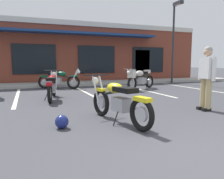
# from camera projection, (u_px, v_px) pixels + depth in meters

# --- Properties ---
(ground_plane) EXTENTS (80.00, 80.00, 0.00)m
(ground_plane) POSITION_uv_depth(u_px,v_px,m) (118.00, 109.00, 5.98)
(ground_plane) COLOR #3D3D42
(sidewalk_kerb) EXTENTS (22.00, 1.80, 0.14)m
(sidewalk_kerb) POSITION_uv_depth(u_px,v_px,m) (71.00, 84.00, 12.40)
(sidewalk_kerb) COLOR #A8A59E
(sidewalk_kerb) RESTS_ON ground_plane
(brick_storefront_building) EXTENTS (18.57, 6.12, 3.76)m
(brick_storefront_building) POSITION_uv_depth(u_px,v_px,m) (61.00, 54.00, 15.55)
(brick_storefront_building) COLOR brown
(brick_storefront_building) RESTS_ON ground_plane
(painted_stall_lines) EXTENTS (10.80, 4.80, 0.01)m
(painted_stall_lines) POSITION_uv_depth(u_px,v_px,m) (87.00, 93.00, 9.08)
(painted_stall_lines) COLOR silver
(painted_stall_lines) RESTS_ON ground_plane
(motorcycle_foreground_classic) EXTENTS (0.85, 2.08, 0.98)m
(motorcycle_foreground_classic) POSITION_uv_depth(u_px,v_px,m) (118.00, 101.00, 4.60)
(motorcycle_foreground_classic) COLOR black
(motorcycle_foreground_classic) RESTS_ON ground_plane
(motorcycle_red_sportbike) EXTENTS (1.93, 1.23, 0.98)m
(motorcycle_red_sportbike) POSITION_uv_depth(u_px,v_px,m) (140.00, 78.00, 10.26)
(motorcycle_red_sportbike) COLOR black
(motorcycle_red_sportbike) RESTS_ON ground_plane
(motorcycle_black_cruiser) EXTENTS (1.93, 1.24, 0.98)m
(motorcycle_black_cruiser) POSITION_uv_depth(u_px,v_px,m) (59.00, 79.00, 10.54)
(motorcycle_black_cruiser) COLOR black
(motorcycle_black_cruiser) RESTS_ON ground_plane
(motorcycle_silver_naked) EXTENTS (0.78, 2.09, 0.98)m
(motorcycle_silver_naked) POSITION_uv_depth(u_px,v_px,m) (52.00, 86.00, 7.46)
(motorcycle_silver_naked) COLOR black
(motorcycle_silver_naked) RESTS_ON ground_plane
(person_in_black_shirt) EXTENTS (0.30, 0.61, 1.68)m
(person_in_black_shirt) POSITION_uv_depth(u_px,v_px,m) (207.00, 74.00, 5.72)
(person_in_black_shirt) COLOR black
(person_in_black_shirt) RESTS_ON ground_plane
(helmet_on_pavement) EXTENTS (0.26, 0.26, 0.26)m
(helmet_on_pavement) POSITION_uv_depth(u_px,v_px,m) (62.00, 122.00, 4.20)
(helmet_on_pavement) COLOR navy
(helmet_on_pavement) RESTS_ON ground_plane
(parking_lot_lamp_post) EXTENTS (0.24, 0.76, 4.75)m
(parking_lot_lamp_post) POSITION_uv_depth(u_px,v_px,m) (175.00, 31.00, 13.06)
(parking_lot_lamp_post) COLOR #2D2D33
(parking_lot_lamp_post) RESTS_ON ground_plane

